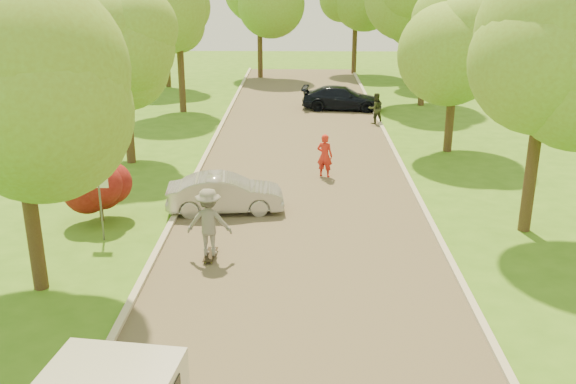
# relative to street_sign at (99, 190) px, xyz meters

# --- Properties ---
(ground) EXTENTS (100.00, 100.00, 0.00)m
(ground) POSITION_rel_street_sign_xyz_m (5.80, -4.00, -1.56)
(ground) COLOR #3B6D1A
(ground) RESTS_ON ground
(road) EXTENTS (8.00, 60.00, 0.01)m
(road) POSITION_rel_street_sign_xyz_m (5.80, 4.00, -1.56)
(road) COLOR #4C4438
(road) RESTS_ON ground
(curb_left) EXTENTS (0.18, 60.00, 0.12)m
(curb_left) POSITION_rel_street_sign_xyz_m (1.75, 4.00, -1.50)
(curb_left) COLOR #B2AD9E
(curb_left) RESTS_ON ground
(curb_right) EXTENTS (0.18, 60.00, 0.12)m
(curb_right) POSITION_rel_street_sign_xyz_m (9.85, 4.00, -1.50)
(curb_right) COLOR #B2AD9E
(curb_right) RESTS_ON ground
(street_sign) EXTENTS (0.55, 0.06, 2.17)m
(street_sign) POSITION_rel_street_sign_xyz_m (0.00, 0.00, 0.00)
(street_sign) COLOR #59595E
(street_sign) RESTS_ON ground
(red_shrub) EXTENTS (1.70, 1.70, 1.95)m
(red_shrub) POSITION_rel_street_sign_xyz_m (-0.50, 1.50, -0.47)
(red_shrub) COLOR #382619
(red_shrub) RESTS_ON ground
(tree_l_mida) EXTENTS (4.71, 4.60, 7.39)m
(tree_l_mida) POSITION_rel_street_sign_xyz_m (-0.50, -3.00, 3.61)
(tree_l_mida) COLOR #382619
(tree_l_mida) RESTS_ON ground
(tree_l_midb) EXTENTS (4.30, 4.20, 6.62)m
(tree_l_midb) POSITION_rel_street_sign_xyz_m (-1.01, 8.00, 3.02)
(tree_l_midb) COLOR #382619
(tree_l_midb) RESTS_ON ground
(tree_l_far) EXTENTS (4.92, 4.80, 7.79)m
(tree_l_far) POSITION_rel_street_sign_xyz_m (-0.59, 18.00, 3.90)
(tree_l_far) COLOR #382619
(tree_l_far) RESTS_ON ground
(tree_r_mida) EXTENTS (5.13, 5.00, 7.95)m
(tree_r_mida) POSITION_rel_street_sign_xyz_m (12.82, 1.00, 3.97)
(tree_r_mida) COLOR #382619
(tree_r_mida) RESTS_ON ground
(tree_r_midb) EXTENTS (4.51, 4.40, 7.01)m
(tree_r_midb) POSITION_rel_street_sign_xyz_m (12.40, 10.00, 3.32)
(tree_r_midb) COLOR #382619
(tree_r_midb) RESTS_ON ground
(tree_r_far) EXTENTS (5.33, 5.20, 8.34)m
(tree_r_far) POSITION_rel_street_sign_xyz_m (13.03, 20.00, 4.27)
(tree_r_far) COLOR #382619
(tree_r_far) RESTS_ON ground
(tree_bg_a) EXTENTS (5.12, 5.00, 7.72)m
(tree_bg_a) POSITION_rel_street_sign_xyz_m (-2.98, 26.00, 3.75)
(tree_bg_a) COLOR #382619
(tree_bg_a) RESTS_ON ground
(tree_bg_b) EXTENTS (5.12, 5.00, 7.95)m
(tree_bg_b) POSITION_rel_street_sign_xyz_m (14.02, 28.00, 3.97)
(tree_bg_b) COLOR #382619
(tree_bg_b) RESTS_ON ground
(tree_bg_c) EXTENTS (4.92, 4.80, 7.33)m
(tree_bg_c) POSITION_rel_street_sign_xyz_m (3.01, 30.00, 3.46)
(tree_bg_c) COLOR #382619
(tree_bg_c) RESTS_ON ground
(tree_bg_d) EXTENTS (5.12, 5.00, 7.72)m
(tree_bg_d) POSITION_rel_street_sign_xyz_m (10.02, 32.00, 3.75)
(tree_bg_d) COLOR #382619
(tree_bg_d) RESTS_ON ground
(silver_sedan) EXTENTS (3.88, 1.68, 1.24)m
(silver_sedan) POSITION_rel_street_sign_xyz_m (3.33, 2.42, -0.94)
(silver_sedan) COLOR #9F9EA3
(silver_sedan) RESTS_ON ground
(dark_sedan) EXTENTS (4.67, 2.32, 1.31)m
(dark_sedan) POSITION_rel_street_sign_xyz_m (8.10, 18.69, -0.91)
(dark_sedan) COLOR black
(dark_sedan) RESTS_ON ground
(longboard) EXTENTS (0.31, 0.98, 0.11)m
(longboard) POSITION_rel_street_sign_xyz_m (3.30, -1.19, -1.46)
(longboard) COLOR black
(longboard) RESTS_ON ground
(skateboarder) EXTENTS (1.25, 0.75, 1.89)m
(skateboarder) POSITION_rel_street_sign_xyz_m (3.30, -1.19, -0.49)
(skateboarder) COLOR slate
(skateboarder) RESTS_ON longboard
(person_striped) EXTENTS (0.71, 0.59, 1.68)m
(person_striped) POSITION_rel_street_sign_xyz_m (6.69, 6.20, -0.72)
(person_striped) COLOR red
(person_striped) RESTS_ON ground
(person_olive) EXTENTS (0.93, 0.82, 1.58)m
(person_olive) POSITION_rel_street_sign_xyz_m (9.60, 15.20, -0.77)
(person_olive) COLOR #292F1C
(person_olive) RESTS_ON ground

